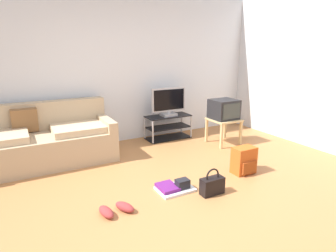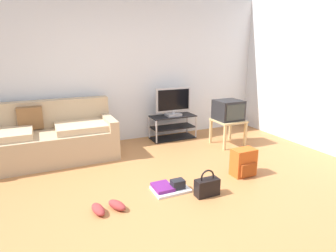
{
  "view_description": "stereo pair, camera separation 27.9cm",
  "coord_description": "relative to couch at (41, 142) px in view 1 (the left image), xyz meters",
  "views": [
    {
      "loc": [
        -1.5,
        -2.53,
        1.68
      ],
      "look_at": [
        0.42,
        0.98,
        0.6
      ],
      "focal_mm": 30.15,
      "sensor_mm": 36.0,
      "label": 1
    },
    {
      "loc": [
        -1.25,
        -2.66,
        1.68
      ],
      "look_at": [
        0.42,
        0.98,
        0.6
      ],
      "focal_mm": 30.15,
      "sensor_mm": 36.0,
      "label": 2
    }
  ],
  "objects": [
    {
      "name": "ground_plane",
      "position": [
        1.25,
        -1.93,
        -0.35
      ],
      "size": [
        9.0,
        9.8,
        0.02
      ],
      "primitive_type": "cube",
      "color": "#B27542"
    },
    {
      "name": "wall_back",
      "position": [
        1.25,
        0.52,
        1.01
      ],
      "size": [
        9.0,
        0.1,
        2.7
      ],
      "primitive_type": "cube",
      "color": "silver",
      "rests_on": "ground_plane"
    },
    {
      "name": "wall_right",
      "position": [
        4.3,
        -1.09,
        1.01
      ],
      "size": [
        0.1,
        3.6,
        2.7
      ],
      "primitive_type": "cube",
      "color": "silver",
      "rests_on": "ground_plane"
    },
    {
      "name": "couch",
      "position": [
        0.0,
        0.0,
        0.0
      ],
      "size": [
        2.11,
        0.9,
        0.89
      ],
      "color": "tan",
      "rests_on": "ground_plane"
    },
    {
      "name": "tv_stand",
      "position": [
        2.28,
        0.18,
        -0.11
      ],
      "size": [
        0.86,
        0.39,
        0.45
      ],
      "color": "black",
      "rests_on": "ground_plane"
    },
    {
      "name": "flat_tv",
      "position": [
        2.28,
        0.15,
        0.38
      ],
      "size": [
        0.7,
        0.22,
        0.54
      ],
      "color": "#B2B2B7",
      "rests_on": "tv_stand"
    },
    {
      "name": "side_table",
      "position": [
        3.03,
        -0.58,
        0.05
      ],
      "size": [
        0.5,
        0.5,
        0.47
      ],
      "color": "tan",
      "rests_on": "ground_plane"
    },
    {
      "name": "crt_tv",
      "position": [
        3.03,
        -0.57,
        0.31
      ],
      "size": [
        0.45,
        0.42,
        0.35
      ],
      "color": "#232326",
      "rests_on": "side_table"
    },
    {
      "name": "backpack",
      "position": [
        2.44,
        -1.74,
        -0.15
      ],
      "size": [
        0.32,
        0.27,
        0.38
      ],
      "rotation": [
        0.0,
        0.0,
        -0.42
      ],
      "color": "#CC561E",
      "rests_on": "ground_plane"
    },
    {
      "name": "handbag",
      "position": [
        1.69,
        -2.02,
        -0.22
      ],
      "size": [
        0.29,
        0.13,
        0.33
      ],
      "rotation": [
        0.0,
        0.0,
        0.51
      ],
      "color": "black",
      "rests_on": "ground_plane"
    },
    {
      "name": "sneakers_pair",
      "position": [
        0.53,
        -1.87,
        -0.29
      ],
      "size": [
        0.39,
        0.28,
        0.09
      ],
      "color": "#993333",
      "rests_on": "ground_plane"
    },
    {
      "name": "floor_tray",
      "position": [
        1.34,
        -1.73,
        -0.29
      ],
      "size": [
        0.44,
        0.33,
        0.14
      ],
      "color": "silver",
      "rests_on": "ground_plane"
    }
  ]
}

